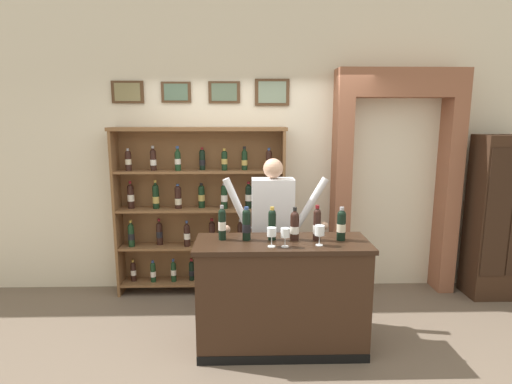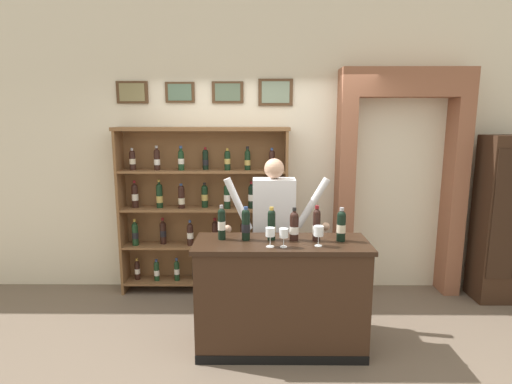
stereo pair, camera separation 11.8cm
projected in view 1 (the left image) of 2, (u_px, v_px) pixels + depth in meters
The scene contains 16 objects.
ground_plane at pixel (261, 348), 3.67m from camera, with size 14.00×14.00×0.02m, color #6B5B4C.
back_wall at pixel (257, 142), 4.80m from camera, with size 12.00×0.19×3.52m.
wine_shelf at pixel (201, 207), 4.71m from camera, with size 1.97×0.31×1.94m.
archway_doorway at pixel (393, 169), 4.77m from camera, with size 1.45×0.45×2.58m.
side_cabinet at pixel (499, 217), 4.59m from camera, with size 0.61×0.41×1.86m.
tasting_counter at pixel (282, 295), 3.58m from camera, with size 1.51×0.56×1.00m.
shopkeeper at pixel (273, 223), 4.00m from camera, with size 1.05×0.22×1.66m.
tasting_bottle_rosso at pixel (222, 223), 3.52m from camera, with size 0.07×0.07×0.31m.
tasting_bottle_super_tuscan at pixel (246, 224), 3.51m from camera, with size 0.07×0.07×0.30m.
tasting_bottle_brunello at pixel (272, 224), 3.52m from camera, with size 0.07×0.07×0.29m.
tasting_bottle_riserva at pixel (295, 225), 3.52m from camera, with size 0.08×0.08×0.29m.
tasting_bottle_grappa at pixel (317, 224), 3.51m from camera, with size 0.07×0.07×0.31m.
tasting_bottle_bianco at pixel (341, 224), 3.51m from camera, with size 0.08×0.08×0.29m.
wine_glass_center at pixel (272, 233), 3.33m from camera, with size 0.08×0.08×0.16m.
wine_glass_left at pixel (285, 234), 3.33m from camera, with size 0.08×0.08×0.16m.
wine_glass_right at pixel (320, 231), 3.36m from camera, with size 0.08×0.08×0.17m.
Camera 1 is at (-0.13, -3.36, 2.04)m, focal length 28.44 mm.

